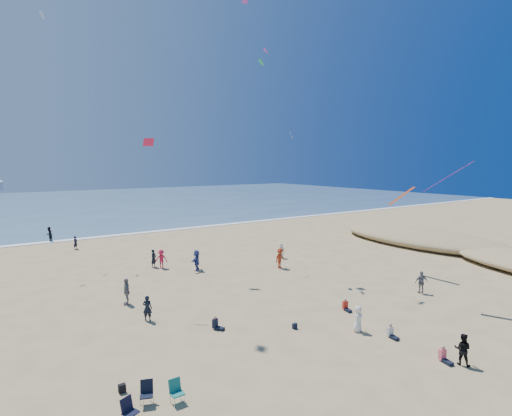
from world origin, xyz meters
TOP-DOWN VIEW (x-y plane):
  - ground at (0.00, 0.00)m, footprint 220.00×220.00m
  - ocean at (0.00, 95.00)m, footprint 220.00×100.00m
  - surf_line at (0.00, 45.00)m, footprint 220.00×1.20m
  - standing_flyers at (5.13, 20.73)m, footprint 21.99×47.90m
  - seated_group at (2.65, 8.63)m, footprint 21.28×24.94m
  - chair_cluster at (-5.89, 3.97)m, footprint 2.70×1.58m
  - black_backpack at (-6.54, 5.96)m, footprint 0.30×0.22m
  - navy_bag at (4.10, 6.89)m, footprint 0.28×0.18m
  - kites_aloft at (10.40, 13.07)m, footprint 45.10×42.27m

SIDE VIEW (x-z plane):
  - ground at x=0.00m, z-range 0.00..0.00m
  - ocean at x=0.00m, z-range 0.00..0.06m
  - surf_line at x=0.00m, z-range 0.00..0.08m
  - navy_bag at x=4.10m, z-range 0.00..0.34m
  - black_backpack at x=-6.54m, z-range 0.00..0.38m
  - seated_group at x=2.65m, z-range 0.00..0.84m
  - chair_cluster at x=-5.89m, z-range 0.00..1.00m
  - standing_flyers at x=5.13m, z-range -0.07..1.88m
  - kites_aloft at x=10.40m, z-range 1.00..30.00m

